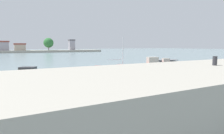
% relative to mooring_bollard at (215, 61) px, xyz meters
% --- Properties ---
extents(ground_plane, '(400.00, 400.00, 0.00)m').
position_rel_mooring_bollard_xyz_m(ground_plane, '(-5.23, 6.51, -2.74)').
color(ground_plane, slate).
extents(seawall_embankment, '(72.17, 7.81, 2.43)m').
position_rel_mooring_bollard_xyz_m(seawall_embankment, '(-5.23, -0.23, -1.52)').
color(seawall_embankment, '#9E998C').
rests_on(seawall_embankment, ground).
extents(mooring_bollard, '(0.29, 0.29, 0.61)m').
position_rel_mooring_bollard_xyz_m(mooring_bollard, '(0.00, 0.00, 0.00)').
color(mooring_bollard, '#2D2D33').
rests_on(mooring_bollard, seawall_embankment).
extents(moored_boat_1, '(4.24, 3.25, 1.40)m').
position_rel_mooring_bollard_xyz_m(moored_boat_1, '(-9.64, 15.22, -2.21)').
color(moored_boat_1, navy).
rests_on(moored_boat_1, ground).
extents(moored_boat_2, '(4.52, 1.92, 1.02)m').
position_rel_mooring_bollard_xyz_m(moored_boat_2, '(-5.63, 12.00, -2.25)').
color(moored_boat_2, teal).
rests_on(moored_boat_2, ground).
extents(moored_boat_3, '(4.30, 2.72, 1.17)m').
position_rel_mooring_bollard_xyz_m(moored_boat_3, '(-0.51, 14.21, -2.18)').
color(moored_boat_3, '#C63833').
rests_on(moored_boat_3, ground).
extents(moored_boat_4, '(3.97, 1.94, 5.07)m').
position_rel_mooring_bollard_xyz_m(moored_boat_4, '(3.98, 18.24, -2.30)').
color(moored_boat_4, '#C63833').
rests_on(moored_boat_4, ground).
extents(moored_boat_5, '(5.26, 3.20, 1.96)m').
position_rel_mooring_bollard_xyz_m(moored_boat_5, '(8.14, 15.91, -2.06)').
color(moored_boat_5, '#C63833').
rests_on(moored_boat_5, ground).
extents(moored_boat_6, '(4.13, 2.78, 1.53)m').
position_rel_mooring_bollard_xyz_m(moored_boat_6, '(12.75, 17.36, -2.20)').
color(moored_boat_6, '#C63833').
rests_on(moored_boat_6, ground).
extents(moored_boat_7, '(5.51, 3.39, 0.94)m').
position_rel_mooring_bollard_xyz_m(moored_boat_7, '(16.63, 21.12, -2.29)').
color(moored_boat_7, '#9E9EA3').
rests_on(moored_boat_7, ground).
extents(mooring_buoy_0, '(0.40, 0.40, 0.40)m').
position_rel_mooring_bollard_xyz_m(mooring_buoy_0, '(19.70, 21.19, -2.54)').
color(mooring_buoy_0, yellow).
rests_on(mooring_buoy_0, ground).
extents(mooring_buoy_1, '(0.42, 0.42, 0.42)m').
position_rel_mooring_bollard_xyz_m(mooring_buoy_1, '(-10.65, 21.65, -2.53)').
color(mooring_buoy_1, yellow).
rests_on(mooring_buoy_1, ground).
extents(mooring_buoy_3, '(0.31, 0.31, 0.31)m').
position_rel_mooring_bollard_xyz_m(mooring_buoy_3, '(4.61, 7.80, -2.58)').
color(mooring_buoy_3, yellow).
rests_on(mooring_buoy_3, ground).
extents(distant_shoreline, '(92.44, 10.65, 7.99)m').
position_rel_mooring_bollard_xyz_m(distant_shoreline, '(-4.16, 106.41, -0.98)').
color(distant_shoreline, '#9E998C').
rests_on(distant_shoreline, ground).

